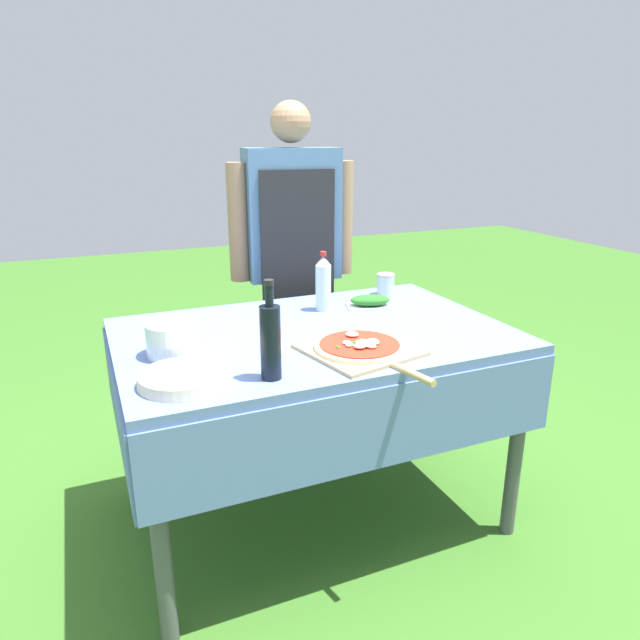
% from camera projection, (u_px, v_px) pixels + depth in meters
% --- Properties ---
extents(ground_plane, '(12.00, 12.00, 0.00)m').
position_uv_depth(ground_plane, '(315.00, 512.00, 2.36)').
color(ground_plane, '#386B23').
extents(prep_table, '(1.44, 0.95, 0.80)m').
position_uv_depth(prep_table, '(314.00, 355.00, 2.15)').
color(prep_table, '#607AB7').
rests_on(prep_table, ground).
extents(person_cook, '(0.61, 0.24, 1.64)m').
position_uv_depth(person_cook, '(293.00, 248.00, 2.77)').
color(person_cook, '#333D56').
rests_on(person_cook, ground).
extents(pizza_on_peel, '(0.40, 0.54, 0.05)m').
position_uv_depth(pizza_on_peel, '(361.00, 348.00, 1.91)').
color(pizza_on_peel, tan).
rests_on(pizza_on_peel, prep_table).
extents(oil_bottle, '(0.06, 0.06, 0.30)m').
position_uv_depth(oil_bottle, '(270.00, 340.00, 1.67)').
color(oil_bottle, black).
rests_on(oil_bottle, prep_table).
extents(water_bottle, '(0.06, 0.06, 0.25)m').
position_uv_depth(water_bottle, '(323.00, 283.00, 2.34)').
color(water_bottle, silver).
rests_on(water_bottle, prep_table).
extents(herb_container, '(0.22, 0.16, 0.05)m').
position_uv_depth(herb_container, '(370.00, 301.00, 2.41)').
color(herb_container, silver).
rests_on(herb_container, prep_table).
extents(mixing_tub, '(0.17, 0.17, 0.11)m').
position_uv_depth(mixing_tub, '(172.00, 339.00, 1.87)').
color(mixing_tub, silver).
rests_on(mixing_tub, prep_table).
extents(plate_stack, '(0.26, 0.26, 0.03)m').
position_uv_depth(plate_stack, '(183.00, 378.00, 1.67)').
color(plate_stack, beige).
rests_on(plate_stack, prep_table).
extents(sauce_jar, '(0.08, 0.08, 0.10)m').
position_uv_depth(sauce_jar, '(386.00, 286.00, 2.59)').
color(sauce_jar, silver).
rests_on(sauce_jar, prep_table).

